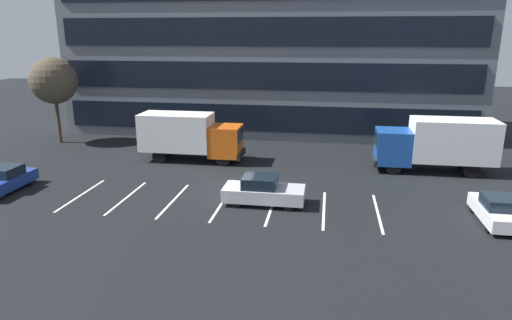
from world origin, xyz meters
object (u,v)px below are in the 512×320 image
sedan_silver (263,191)px  bare_tree (54,81)px  box_truck_orange (189,135)px  sedan_white (497,210)px  box_truck_blue (437,142)px  sedan_navy (4,180)px

sedan_silver → bare_tree: bare_tree is taller
box_truck_orange → sedan_white: (18.38, -8.55, -1.28)m
box_truck_blue → sedan_white: box_truck_blue is taller
box_truck_orange → sedan_navy: (-8.85, -8.23, -1.26)m
sedan_navy → sedan_white: size_ratio=1.03×
box_truck_blue → sedan_navy: size_ratio=1.90×
box_truck_blue → bare_tree: (-29.87, 3.65, 3.23)m
sedan_silver → bare_tree: (-19.26, 11.43, 4.52)m
sedan_white → sedan_navy: bearing=179.3°
bare_tree → box_truck_blue: bearing=-7.0°
box_truck_orange → sedan_white: box_truck_orange is taller
sedan_navy → sedan_white: bearing=-0.7°
sedan_navy → sedan_white: sedan_navy is taller
sedan_white → box_truck_orange: bearing=155.1°
sedan_white → bare_tree: bare_tree is taller
box_truck_blue → sedan_silver: 13.22m
box_truck_orange → bare_tree: (-12.66, 3.62, 3.32)m
sedan_white → bare_tree: 33.66m
box_truck_blue → sedan_white: bearing=-82.2°
sedan_silver → bare_tree: bearing=149.3°
box_truck_orange → box_truck_blue: box_truck_blue is taller
sedan_navy → box_truck_orange: bearing=42.9°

